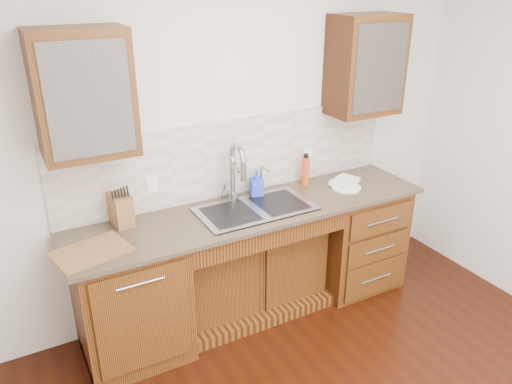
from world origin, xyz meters
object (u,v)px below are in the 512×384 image
plate (346,188)px  cutting_board (91,252)px  knife_block (121,210)px  water_bottle (305,171)px  soap_bottle (257,183)px

plate → cutting_board: size_ratio=0.53×
knife_block → water_bottle: bearing=-6.6°
soap_bottle → plate: size_ratio=0.90×
cutting_board → plate: bearing=1.8°
water_bottle → knife_block: (-1.48, 0.01, -0.01)m
plate → knife_block: knife_block is taller
water_bottle → plate: bearing=-42.8°
soap_bottle → cutting_board: (-1.29, -0.28, -0.09)m
water_bottle → cutting_board: water_bottle is taller
knife_block → cutting_board: bearing=-138.4°
soap_bottle → water_bottle: bearing=14.0°
knife_block → soap_bottle: bearing=-7.3°
water_bottle → cutting_board: bearing=-170.6°
soap_bottle → water_bottle: 0.45m
soap_bottle → cutting_board: soap_bottle is taller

